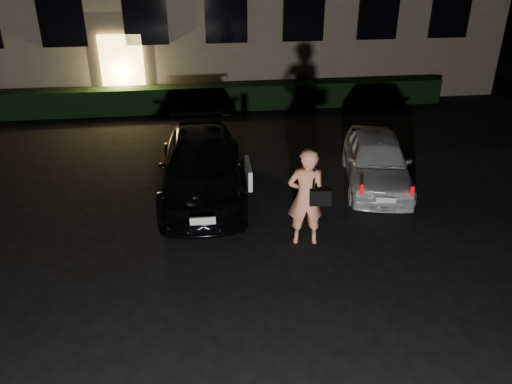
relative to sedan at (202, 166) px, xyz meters
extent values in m
plane|color=black|center=(1.16, -4.17, -0.65)|extent=(80.00, 80.00, 0.00)
cube|color=#FFC75A|center=(-2.34, 6.77, 0.60)|extent=(1.40, 0.10, 2.50)
cube|color=black|center=(-4.04, 6.77, 2.35)|extent=(1.40, 0.10, 1.70)
cube|color=black|center=(-1.44, 6.77, 2.35)|extent=(1.40, 0.10, 1.70)
cube|color=black|center=(1.16, 6.77, 2.35)|extent=(1.40, 0.10, 1.70)
cube|color=black|center=(3.76, 6.77, 2.35)|extent=(1.40, 0.10, 1.70)
cube|color=black|center=(6.36, 6.77, 2.35)|extent=(1.40, 0.10, 1.70)
cube|color=black|center=(8.96, 6.77, 2.35)|extent=(1.40, 0.10, 1.70)
cube|color=black|center=(1.16, 6.33, -0.23)|extent=(15.00, 0.70, 0.85)
imported|color=black|center=(0.00, 0.00, 0.00)|extent=(1.97, 4.56, 1.31)
cube|color=white|center=(0.96, -0.86, 0.16)|extent=(0.11, 0.94, 0.44)
cube|color=silver|center=(-0.07, -2.33, -0.08)|extent=(0.48, 0.06, 0.15)
imported|color=silver|center=(4.08, -0.09, -0.05)|extent=(2.20, 3.77, 1.21)
cube|color=red|center=(3.20, -1.62, 0.00)|extent=(0.08, 0.06, 0.20)
cube|color=red|center=(4.18, -1.85, 0.00)|extent=(0.08, 0.06, 0.20)
cube|color=silver|center=(3.68, -1.78, -0.20)|extent=(0.40, 0.13, 0.12)
imported|color=#FF9671|center=(1.85, -2.39, 0.31)|extent=(0.74, 0.53, 1.92)
cube|color=black|center=(2.07, -2.54, 0.38)|extent=(0.41, 0.21, 0.31)
cube|color=black|center=(1.95, -2.49, 0.81)|extent=(0.05, 0.07, 0.60)
camera|label=1|loc=(-0.17, -10.37, 4.52)|focal=35.00mm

